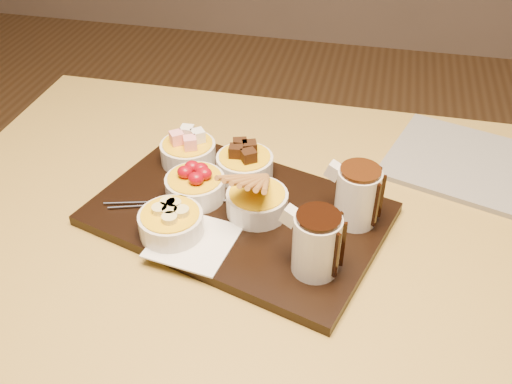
% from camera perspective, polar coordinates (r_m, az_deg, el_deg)
% --- Properties ---
extents(dining_table, '(1.20, 0.80, 0.75)m').
position_cam_1_polar(dining_table, '(1.02, 1.96, -6.74)').
color(dining_table, '#A98C3F').
rests_on(dining_table, ground).
extents(serving_board, '(0.53, 0.42, 0.02)m').
position_cam_1_polar(serving_board, '(0.94, -1.78, -2.21)').
color(serving_board, black).
rests_on(serving_board, dining_table).
extents(napkin, '(0.14, 0.14, 0.00)m').
position_cam_1_polar(napkin, '(0.88, -6.27, -4.90)').
color(napkin, white).
rests_on(napkin, serving_board).
extents(bowl_marshmallows, '(0.10, 0.10, 0.04)m').
position_cam_1_polar(bowl_marshmallows, '(1.04, -6.79, 3.92)').
color(bowl_marshmallows, silver).
rests_on(bowl_marshmallows, serving_board).
extents(bowl_cake, '(0.10, 0.10, 0.04)m').
position_cam_1_polar(bowl_cake, '(1.00, -1.13, 2.63)').
color(bowl_cake, silver).
rests_on(bowl_cake, serving_board).
extents(bowl_strawberries, '(0.10, 0.10, 0.04)m').
position_cam_1_polar(bowl_strawberries, '(0.96, -6.09, 0.44)').
color(bowl_strawberries, silver).
rests_on(bowl_strawberries, serving_board).
extents(bowl_biscotti, '(0.10, 0.10, 0.04)m').
position_cam_1_polar(bowl_biscotti, '(0.92, 0.11, -1.11)').
color(bowl_biscotti, silver).
rests_on(bowl_biscotti, serving_board).
extents(bowl_bananas, '(0.10, 0.10, 0.04)m').
position_cam_1_polar(bowl_bananas, '(0.89, -8.48, -3.18)').
color(bowl_bananas, silver).
rests_on(bowl_bananas, serving_board).
extents(pitcher_dark_chocolate, '(0.08, 0.08, 0.09)m').
position_cam_1_polar(pitcher_dark_chocolate, '(0.81, 6.06, -5.24)').
color(pitcher_dark_chocolate, silver).
rests_on(pitcher_dark_chocolate, serving_board).
extents(pitcher_milk_chocolate, '(0.08, 0.08, 0.09)m').
position_cam_1_polar(pitcher_milk_chocolate, '(0.90, 10.09, -0.48)').
color(pitcher_milk_chocolate, silver).
rests_on(pitcher_milk_chocolate, serving_board).
extents(fondue_skewers, '(0.10, 0.26, 0.01)m').
position_cam_1_polar(fondue_skewers, '(0.95, -7.37, -0.91)').
color(fondue_skewers, silver).
rests_on(fondue_skewers, serving_board).
extents(newspaper, '(0.36, 0.32, 0.01)m').
position_cam_1_polar(newspaper, '(1.13, 21.00, 2.52)').
color(newspaper, beige).
rests_on(newspaper, dining_table).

